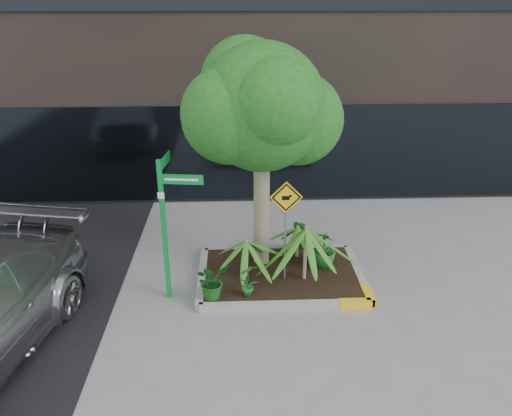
{
  "coord_description": "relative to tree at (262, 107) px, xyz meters",
  "views": [
    {
      "loc": [
        -0.67,
        -8.52,
        5.38
      ],
      "look_at": [
        -0.31,
        0.2,
        1.63
      ],
      "focal_mm": 35.0,
      "sensor_mm": 36.0,
      "label": 1
    }
  ],
  "objects": [
    {
      "name": "shrub_c",
      "position": [
        -0.31,
        -1.34,
        -2.93
      ],
      "size": [
        0.49,
        0.49,
        0.69
      ],
      "primitive_type": "imported",
      "rotation": [
        0.0,
        0.0,
        3.6
      ],
      "color": "#216A26",
      "rests_on": "planter"
    },
    {
      "name": "tree",
      "position": [
        0.0,
        0.0,
        0.0
      ],
      "size": [
        3.13,
        2.78,
        4.69
      ],
      "color": "tan",
      "rests_on": "ground"
    },
    {
      "name": "street_sign_post",
      "position": [
        -1.77,
        -1.05,
        -1.71
      ],
      "size": [
        0.82,
        0.86,
        2.77
      ],
      "rotation": [
        0.0,
        0.0,
        -0.12
      ],
      "color": "#0E9A3B",
      "rests_on": "ground"
    },
    {
      "name": "ground",
      "position": [
        0.17,
        -0.79,
        -3.43
      ],
      "size": [
        80.0,
        80.0,
        0.0
      ],
      "primitive_type": "plane",
      "color": "gray",
      "rests_on": "ground"
    },
    {
      "name": "shrub_a",
      "position": [
        -0.98,
        -1.34,
        -2.93
      ],
      "size": [
        0.87,
        0.87,
        0.69
      ],
      "primitive_type": "imported",
      "rotation": [
        0.0,
        0.0,
        0.65
      ],
      "color": "#164F16",
      "rests_on": "planter"
    },
    {
      "name": "palm_back",
      "position": [
        0.78,
        0.17,
        -2.61
      ],
      "size": [
        0.81,
        0.81,
        0.89
      ],
      "color": "tan",
      "rests_on": "ground"
    },
    {
      "name": "palm_front",
      "position": [
        0.82,
        -0.76,
        -2.19
      ],
      "size": [
        1.31,
        1.31,
        1.45
      ],
      "color": "tan",
      "rests_on": "ground"
    },
    {
      "name": "planter",
      "position": [
        0.4,
        -0.52,
        -3.33
      ],
      "size": [
        3.35,
        2.36,
        0.15
      ],
      "color": "#9E9E99",
      "rests_on": "ground"
    },
    {
      "name": "cattle_sign",
      "position": [
        0.43,
        -0.68,
        -1.9
      ],
      "size": [
        0.63,
        0.2,
        2.04
      ],
      "rotation": [
        0.0,
        0.0,
        0.01
      ],
      "color": "slate",
      "rests_on": "ground"
    },
    {
      "name": "palm_left",
      "position": [
        -0.33,
        -0.63,
        -2.48
      ],
      "size": [
        0.96,
        0.96,
        1.06
      ],
      "color": "tan",
      "rests_on": "ground"
    },
    {
      "name": "shrub_d",
      "position": [
        0.88,
        0.33,
        -2.88
      ],
      "size": [
        0.59,
        0.59,
        0.8
      ],
      "primitive_type": "imported",
      "rotation": [
        0.0,
        0.0,
        5.16
      ],
      "color": "#21611C",
      "rests_on": "planter"
    },
    {
      "name": "shrub_b",
      "position": [
        1.31,
        -0.28,
        -2.88
      ],
      "size": [
        0.62,
        0.62,
        0.79
      ],
      "primitive_type": "imported",
      "rotation": [
        0.0,
        0.0,
        2.4
      ],
      "color": "#1F6A27",
      "rests_on": "planter"
    }
  ]
}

